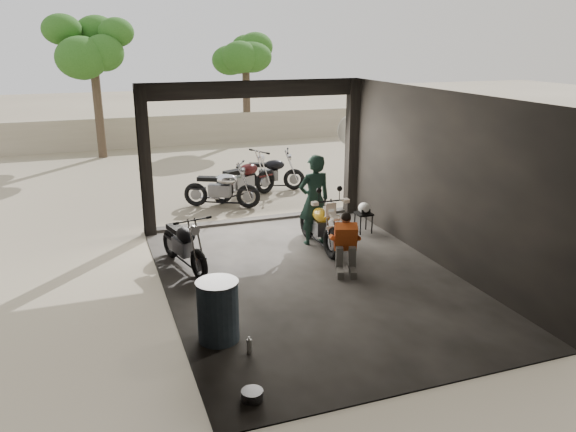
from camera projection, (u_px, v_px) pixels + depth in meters
ground at (311, 279)px, 9.88m from camera, size 80.00×80.00×0.00m
garage at (300, 202)px, 9.99m from camera, size 7.00×7.13×3.20m
boundary_wall at (179, 130)px, 22.27m from camera, size 18.00×0.30×1.20m
tree_left at (92, 41)px, 18.94m from camera, size 2.20×2.20×5.60m
tree_right at (246, 52)px, 22.28m from camera, size 2.20×2.20×5.00m
main_bike at (319, 221)px, 11.22m from camera, size 0.72×1.73×1.15m
left_bike at (183, 241)px, 10.22m from camera, size 1.02×1.70×1.07m
outside_bike_a at (222, 185)px, 13.96m from camera, size 1.83×1.41×1.15m
outside_bike_b at (245, 176)px, 14.74m from camera, size 1.94×1.40×1.22m
outside_bike_c at (270, 170)px, 15.61m from camera, size 1.80×1.21×1.13m
rider at (314, 200)px, 11.33m from camera, size 0.71×0.49×1.87m
mechanic at (346, 245)px, 10.01m from camera, size 0.75×0.87×1.05m
stool at (364, 216)px, 12.13m from camera, size 0.33×0.33×0.46m
helmet at (364, 208)px, 12.04m from camera, size 0.31×0.32×0.24m
oil_drum at (218, 312)px, 7.75m from camera, size 0.67×0.67×0.89m
sign_post at (352, 145)px, 13.71m from camera, size 0.78×0.08×2.33m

